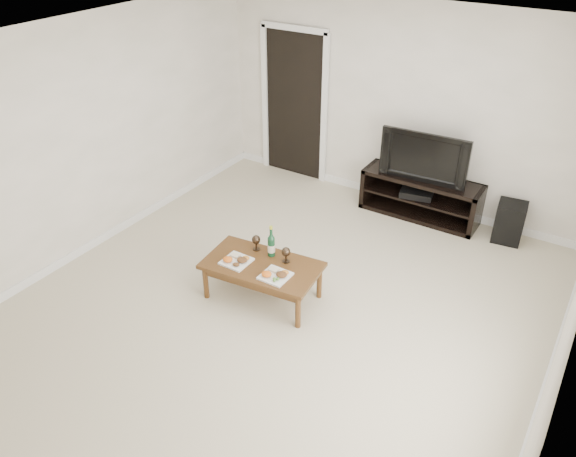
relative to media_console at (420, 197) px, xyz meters
The scene contains 14 objects.
floor 2.56m from the media_console, 101.36° to the right, with size 5.50×5.50×0.00m, color #BBB097.
back_wall 1.17m from the media_console, 151.26° to the left, with size 5.00×0.04×2.60m, color white.
ceiling 3.46m from the media_console, 101.36° to the right, with size 5.00×5.50×0.04m, color white.
doorway 2.20m from the media_console, behind, with size 0.90×0.02×2.05m, color black.
media_console is the anchor object (origin of this frame).
television 0.59m from the media_console, ahead, with size 1.09×0.14×0.63m, color black.
av_receiver 0.07m from the media_console, 169.23° to the right, with size 0.40×0.30×0.08m, color black.
subwoofer 1.11m from the media_console, ahead, with size 0.33×0.33×0.49m, color black.
coffee_table 2.59m from the media_console, 106.84° to the right, with size 1.17×0.64×0.42m, color #533217.
plate_left 2.78m from the media_console, 110.90° to the right, with size 0.27×0.27×0.07m, color white.
plate_right 2.65m from the media_console, 101.32° to the right, with size 0.27×0.27×0.07m, color white.
wine_bottle 2.44m from the media_console, 108.25° to the right, with size 0.07×0.07×0.35m, color #103C21.
goblet_left 2.49m from the media_console, 112.54° to the right, with size 0.09×0.09×0.17m, color #35281D, non-canonical shape.
goblet_right 2.40m from the media_console, 103.77° to the right, with size 0.09×0.09×0.17m, color #35281D, non-canonical shape.
Camera 1 is at (2.45, -3.76, 3.69)m, focal length 35.00 mm.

